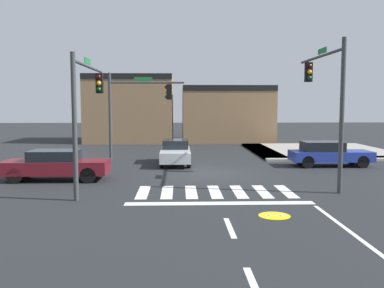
{
  "coord_description": "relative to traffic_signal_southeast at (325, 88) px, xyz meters",
  "views": [
    {
      "loc": [
        -1.46,
        -21.36,
        3.54
      ],
      "look_at": [
        -0.81,
        -0.6,
        1.58
      ],
      "focal_mm": 39.66,
      "sensor_mm": 36.0,
      "label": 1
    }
  ],
  "objects": [
    {
      "name": "ground_plane",
      "position": [
        -4.94,
        2.96,
        -4.26
      ],
      "size": [
        120.0,
        120.0,
        0.0
      ],
      "primitive_type": "plane",
      "color": "#232628"
    },
    {
      "name": "crosswalk_near",
      "position": [
        -4.94,
        -1.54,
        -4.26
      ],
      "size": [
        6.26,
        2.59,
        0.01
      ],
      "color": "silver",
      "rests_on": "ground_plane"
    },
    {
      "name": "lane_markings",
      "position": [
        -3.78,
        -8.46,
        -4.26
      ],
      "size": [
        6.8,
        18.75,
        0.01
      ],
      "color": "white",
      "rests_on": "ground_plane"
    },
    {
      "name": "bike_detector_marking",
      "position": [
        -3.36,
        -5.27,
        -4.26
      ],
      "size": [
        1.02,
        1.02,
        0.01
      ],
      "color": "yellow",
      "rests_on": "ground_plane"
    },
    {
      "name": "curb_corner_northeast",
      "position": [
        3.55,
        12.38,
        -4.19
      ],
      "size": [
        10.0,
        10.6,
        0.15
      ],
      "color": "#9E998E",
      "rests_on": "ground_plane"
    },
    {
      "name": "storefront_row",
      "position": [
        -6.81,
        22.09,
        -1.36
      ],
      "size": [
        17.3,
        6.51,
        6.22
      ],
      "color": "#93704C",
      "rests_on": "ground_plane"
    },
    {
      "name": "traffic_signal_southeast",
      "position": [
        0.0,
        0.0,
        0.0
      ],
      "size": [
        0.32,
        5.68,
        6.12
      ],
      "rotation": [
        0.0,
        0.0,
        1.57
      ],
      "color": "#383A3D",
      "rests_on": "ground_plane"
    },
    {
      "name": "traffic_signal_southwest",
      "position": [
        -10.18,
        -0.64,
        -0.41
      ],
      "size": [
        0.32,
        5.63,
        5.45
      ],
      "rotation": [
        0.0,
        0.0,
        1.57
      ],
      "color": "#383A3D",
      "rests_on": "ground_plane"
    },
    {
      "name": "traffic_signal_northwest",
      "position": [
        -8.97,
        8.01,
        -0.58
      ],
      "size": [
        4.68,
        0.32,
        5.46
      ],
      "color": "#383A3D",
      "rests_on": "ground_plane"
    },
    {
      "name": "car_maroon",
      "position": [
        -12.13,
        1.31,
        -3.53
      ],
      "size": [
        4.8,
        1.74,
        1.41
      ],
      "rotation": [
        0.0,
        0.0,
        3.14
      ],
      "color": "maroon",
      "rests_on": "ground_plane"
    },
    {
      "name": "car_blue",
      "position": [
        2.15,
        5.38,
        -3.53
      ],
      "size": [
        4.53,
        1.72,
        1.42
      ],
      "color": "#23389E",
      "rests_on": "ground_plane"
    },
    {
      "name": "car_silver",
      "position": [
        -6.6,
        6.65,
        -3.55
      ],
      "size": [
        1.71,
        4.37,
        1.4
      ],
      "rotation": [
        0.0,
        0.0,
        -1.57
      ],
      "color": "#B7BABF",
      "rests_on": "ground_plane"
    }
  ]
}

